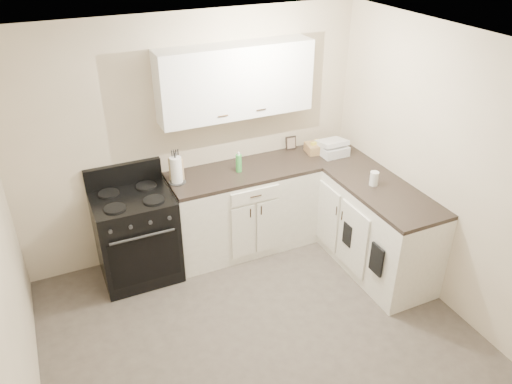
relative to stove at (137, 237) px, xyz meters
name	(u,v)px	position (x,y,z in m)	size (l,w,h in m)	color
floor	(268,350)	(0.74, -1.48, -0.46)	(3.60, 3.60, 0.00)	#473F38
ceiling	(273,58)	(0.74, -1.48, 2.04)	(3.60, 3.60, 0.00)	white
wall_back	(193,139)	(0.74, 0.32, 0.79)	(3.60, 3.60, 0.00)	beige
wall_right	(457,180)	(2.54, -1.48, 0.79)	(3.60, 3.60, 0.00)	beige
wall_left	(1,298)	(-1.06, -1.48, 0.79)	(3.60, 3.60, 0.00)	beige
base_cabinets_back	(244,211)	(1.16, 0.02, -0.01)	(1.55, 0.60, 0.90)	white
base_cabinets_right	(361,218)	(2.24, -0.63, -0.01)	(0.60, 1.90, 0.90)	white
countertop_back	(243,172)	(1.16, 0.02, 0.46)	(1.55, 0.60, 0.04)	black
countertop_right	(366,179)	(2.24, -0.63, 0.46)	(0.60, 1.90, 0.04)	black
upper_cabinets	(236,81)	(1.16, 0.18, 1.38)	(1.55, 0.30, 0.70)	white
stove	(137,237)	(0.00, 0.00, 0.00)	(0.75, 0.64, 0.91)	black
knife_block	(176,169)	(0.48, 0.09, 0.60)	(0.11, 0.10, 0.24)	tan
paper_towel	(176,170)	(0.47, 0.05, 0.62)	(0.11, 0.11, 0.27)	white
soap_bottle	(239,163)	(1.12, 0.02, 0.57)	(0.06, 0.06, 0.19)	green
picture_frame	(291,143)	(1.86, 0.28, 0.55)	(0.12, 0.02, 0.15)	black
wicker_basket	(319,148)	(2.11, 0.09, 0.53)	(0.30, 0.20, 0.10)	#AD8051
countertop_grill	(332,150)	(2.21, -0.02, 0.53)	(0.29, 0.27, 0.11)	silver
glass_jar	(374,178)	(2.20, -0.79, 0.55)	(0.08, 0.08, 0.14)	silver
oven_mitt_near	(377,260)	(1.92, -1.32, 0.02)	(0.02, 0.17, 0.30)	black
oven_mitt_far	(347,235)	(1.92, -0.85, 0.01)	(0.02, 0.14, 0.24)	black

